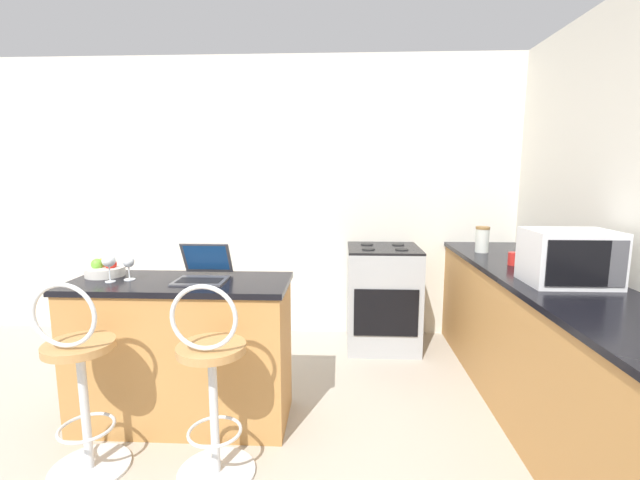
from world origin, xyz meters
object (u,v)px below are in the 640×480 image
at_px(fruit_bowl, 105,270).
at_px(wine_glass_tall, 109,261).
at_px(laptop, 203,270).
at_px(storage_jar, 482,239).
at_px(mug_red, 514,259).
at_px(stove_range, 383,297).
at_px(bar_stool_far, 212,387).
at_px(microwave, 569,257).
at_px(wine_glass_short, 128,263).
at_px(bar_stool_near, 80,384).

height_order(fruit_bowl, wine_glass_tall, wine_glass_tall).
relative_size(laptop, storage_jar, 1.45).
xyz_separation_m(mug_red, storage_jar, (-0.06, 0.49, 0.06)).
xyz_separation_m(laptop, mug_red, (2.05, 0.50, -0.01)).
bearing_deg(fruit_bowl, stove_range, 31.58).
bearing_deg(bar_stool_far, laptop, 110.04).
height_order(microwave, mug_red, microwave).
xyz_separation_m(stove_range, wine_glass_short, (-1.65, -1.24, 0.56)).
bearing_deg(fruit_bowl, laptop, -4.98).
bearing_deg(wine_glass_short, laptop, 5.03).
xyz_separation_m(microwave, storage_jar, (-0.17, 1.01, -0.05)).
relative_size(bar_stool_near, fruit_bowl, 4.38).
relative_size(bar_stool_near, stove_range, 1.14).
height_order(bar_stool_near, microwave, microwave).
distance_m(microwave, mug_red, 0.54).
relative_size(mug_red, storage_jar, 0.43).
bearing_deg(wine_glass_short, fruit_bowl, 155.03).
relative_size(bar_stool_far, laptop, 3.40).
relative_size(bar_stool_near, wine_glass_short, 7.00).
distance_m(mug_red, storage_jar, 0.50).
height_order(laptop, wine_glass_short, laptop).
bearing_deg(laptop, fruit_bowl, 175.02).
distance_m(laptop, microwave, 2.15).
distance_m(microwave, stove_range, 1.65).
relative_size(microwave, wine_glass_tall, 2.77).
relative_size(laptop, microwave, 0.65).
bearing_deg(storage_jar, wine_glass_tall, -156.54).
height_order(wine_glass_short, fruit_bowl, wine_glass_short).
relative_size(microwave, fruit_bowl, 1.99).
distance_m(bar_stool_far, mug_red, 2.18).
xyz_separation_m(laptop, wine_glass_short, (-0.44, -0.04, 0.05)).
bearing_deg(wine_glass_short, stove_range, 36.82).
bearing_deg(wine_glass_short, bar_stool_far, -38.28).
relative_size(stove_range, wine_glass_short, 6.14).
distance_m(bar_stool_far, stove_range, 2.02).
relative_size(microwave, storage_jar, 2.23).
bearing_deg(microwave, laptop, 179.67).
height_order(bar_stool_far, wine_glass_short, wine_glass_short).
bearing_deg(stove_range, mug_red, -39.57).
height_order(mug_red, storage_jar, storage_jar).
xyz_separation_m(wine_glass_short, storage_jar, (2.43, 1.04, 0.00)).
relative_size(laptop, wine_glass_short, 2.06).
height_order(bar_stool_near, wine_glass_tall, wine_glass_tall).
distance_m(bar_stool_near, laptop, 0.86).
bearing_deg(microwave, fruit_bowl, 178.59).
bearing_deg(stove_range, fruit_bowl, -148.42).
bearing_deg(laptop, bar_stool_far, -69.96).
bearing_deg(bar_stool_near, microwave, 11.48).
height_order(laptop, storage_jar, laptop).
bearing_deg(stove_range, wine_glass_short, -143.18).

